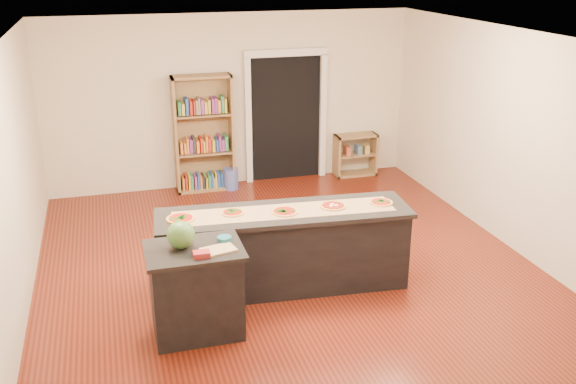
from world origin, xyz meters
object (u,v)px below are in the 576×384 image
object	(u,v)px
kitchen_island	(284,249)
waste_bin	(231,179)
low_shelf	(355,155)
side_counter	(196,291)
bookshelf	(204,134)
watermelon	(181,235)

from	to	relation	value
kitchen_island	waste_bin	bearing A→B (deg)	93.90
kitchen_island	low_shelf	xyz separation A→B (m)	(2.28, 3.53, -0.11)
side_counter	bookshelf	bearing A→B (deg)	79.75
bookshelf	low_shelf	world-z (taller)	bookshelf
bookshelf	watermelon	distance (m)	4.25
low_shelf	watermelon	world-z (taller)	watermelon
kitchen_island	bookshelf	size ratio (longest dim) A/B	1.52
low_shelf	waste_bin	world-z (taller)	low_shelf
watermelon	low_shelf	bearing A→B (deg)	49.92
kitchen_island	low_shelf	bearing A→B (deg)	61.88
waste_bin	side_counter	bearing A→B (deg)	-105.82
side_counter	watermelon	xyz separation A→B (m)	(-0.11, 0.05, 0.61)
kitchen_island	waste_bin	world-z (taller)	kitchen_island
side_counter	waste_bin	xyz separation A→B (m)	(1.16, 4.11, -0.30)
side_counter	bookshelf	xyz separation A→B (m)	(0.76, 4.21, 0.46)
waste_bin	watermelon	bearing A→B (deg)	-107.44
low_shelf	waste_bin	bearing A→B (deg)	-177.11
bookshelf	watermelon	size ratio (longest dim) A/B	6.84
side_counter	low_shelf	world-z (taller)	side_counter
bookshelf	kitchen_island	bearing A→B (deg)	-84.36
side_counter	low_shelf	xyz separation A→B (m)	(3.40, 4.22, -0.11)
kitchen_island	low_shelf	distance (m)	4.21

